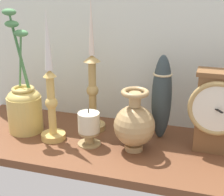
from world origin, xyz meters
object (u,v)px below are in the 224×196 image
object	(u,v)px
brass_vase_jar	(24,105)
tall_ceramic_vase	(162,97)
pillar_candle_front	(89,127)
candlestick_tall_center	(92,89)
mantel_clock	(217,111)
candlestick_tall_left	(51,95)
brass_vase_bulbous	(134,124)

from	to	relation	value
brass_vase_jar	tall_ceramic_vase	xyz separation A→B (cm)	(41.14, 7.98, 4.31)
brass_vase_jar	pillar_candle_front	world-z (taller)	brass_vase_jar
pillar_candle_front	brass_vase_jar	bearing A→B (deg)	172.69
candlestick_tall_center	brass_vase_jar	distance (cm)	21.72
mantel_clock	candlestick_tall_left	distance (cm)	46.56
mantel_clock	tall_ceramic_vase	distance (cm)	16.27
brass_vase_bulbous	tall_ceramic_vase	xyz separation A→B (cm)	(5.53, 10.12, 5.07)
tall_ceramic_vase	mantel_clock	bearing A→B (deg)	-14.20
mantel_clock	tall_ceramic_vase	size ratio (longest dim) A/B	0.90
candlestick_tall_center	tall_ceramic_vase	xyz separation A→B (cm)	(21.30, 0.66, -0.66)
mantel_clock	tall_ceramic_vase	xyz separation A→B (cm)	(-15.75, 3.99, 0.86)
candlestick_tall_left	brass_vase_bulbous	size ratio (longest dim) A/B	2.19
brass_vase_jar	tall_ceramic_vase	bearing A→B (deg)	10.98
mantel_clock	tall_ceramic_vase	world-z (taller)	tall_ceramic_vase
candlestick_tall_center	brass_vase_bulbous	size ratio (longest dim) A/B	2.29
mantel_clock	candlestick_tall_left	world-z (taller)	candlestick_tall_left
candlestick_tall_center	pillar_candle_front	bearing A→B (deg)	-75.91
brass_vase_bulbous	brass_vase_jar	bearing A→B (deg)	176.56
tall_ceramic_vase	brass_vase_bulbous	bearing A→B (deg)	-118.64
mantel_clock	candlestick_tall_left	xyz separation A→B (cm)	(-46.01, -6.86, 2.07)
candlestick_tall_center	brass_vase_bulbous	bearing A→B (deg)	-30.95
mantel_clock	brass_vase_bulbous	world-z (taller)	mantel_clock
candlestick_tall_left	tall_ceramic_vase	distance (cm)	32.17
brass_vase_bulbous	brass_vase_jar	distance (cm)	35.68
candlestick_tall_left	brass_vase_bulbous	bearing A→B (deg)	1.67
brass_vase_jar	pillar_candle_front	distance (cm)	22.78
candlestick_tall_center	brass_vase_bulbous	distance (cm)	19.27
tall_ceramic_vase	brass_vase_jar	bearing A→B (deg)	-169.02
mantel_clock	candlestick_tall_center	bearing A→B (deg)	174.88
brass_vase_bulbous	pillar_candle_front	xyz separation A→B (cm)	(-13.22, -0.73, -2.31)
candlestick_tall_center	tall_ceramic_vase	size ratio (longest dim) A/B	1.59
mantel_clock	brass_vase_bulbous	size ratio (longest dim) A/B	1.30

